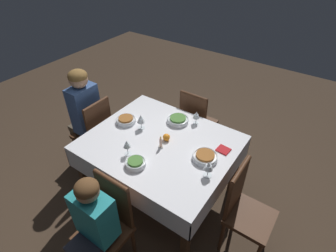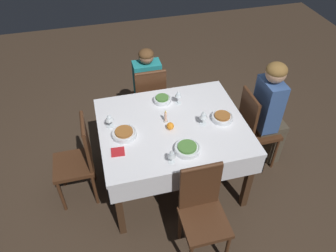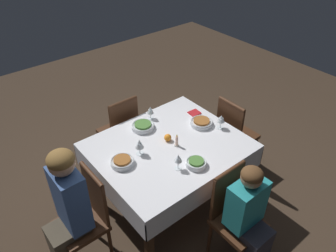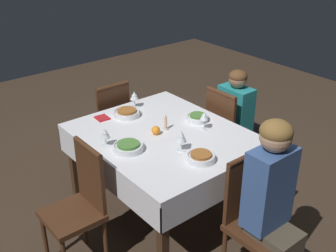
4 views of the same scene
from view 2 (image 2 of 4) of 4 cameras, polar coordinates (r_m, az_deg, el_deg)
The scene contains 19 objects.
ground_plane at distance 3.54m, azimuth 0.66°, elevation -9.06°, with size 8.00×8.00×0.00m, color #3D2D21.
dining_table at distance 3.04m, azimuth 0.76°, elevation -0.95°, with size 1.33×1.12×0.77m.
chair_west at distance 3.46m, azimuth 14.79°, elevation -0.09°, with size 0.37×0.36×0.93m.
chair_south at distance 3.72m, azimuth -3.20°, elevation 4.83°, with size 0.36×0.37×0.93m.
chair_north at distance 2.70m, azimuth 6.04°, elevation -14.35°, with size 0.36×0.37×0.93m.
chair_east at distance 3.14m, azimuth -15.26°, elevation -5.42°, with size 0.37×0.36×0.93m.
person_adult_denim at distance 3.41m, azimuth 17.46°, elevation 2.67°, with size 0.34×0.30×1.24m.
person_child_teal at distance 3.79m, azimuth -3.73°, elevation 7.13°, with size 0.30×0.33×1.07m.
bowl_west at distance 3.06m, azimuth 9.41°, elevation 1.52°, with size 0.20×0.20×0.06m.
wine_glass_west at distance 2.93m, azimuth 6.23°, elevation 1.97°, with size 0.07×0.07×0.16m.
bowl_south at distance 3.23m, azimuth -1.02°, elevation 4.68°, with size 0.18×0.18×0.06m.
wine_glass_south at distance 3.16m, azimuth 1.78°, elevation 5.57°, with size 0.07×0.07×0.15m.
bowl_north at distance 2.73m, azimuth 3.35°, elevation -3.90°, with size 0.22×0.22×0.06m.
wine_glass_north at distance 2.59m, azimuth 0.63°, elevation -4.84°, with size 0.07×0.07×0.14m.
bowl_east at distance 2.88m, azimuth -7.66°, elevation -1.26°, with size 0.22×0.22×0.06m.
wine_glass_east at distance 2.94m, azimuth -10.25°, elevation 1.44°, with size 0.07×0.07×0.15m.
candle_centerpiece at distance 2.98m, azimuth -0.43°, elevation 1.47°, with size 0.04×0.04×0.13m.
orange_fruit at distance 2.91m, azimuth 0.39°, elevation 0.00°, with size 0.07×0.07×0.07m, color orange.
napkin_red_folded at distance 2.76m, azimuth -8.72°, elevation -4.48°, with size 0.12×0.11×0.01m.
Camera 2 is at (0.60, 2.15, 2.75)m, focal length 35.00 mm.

